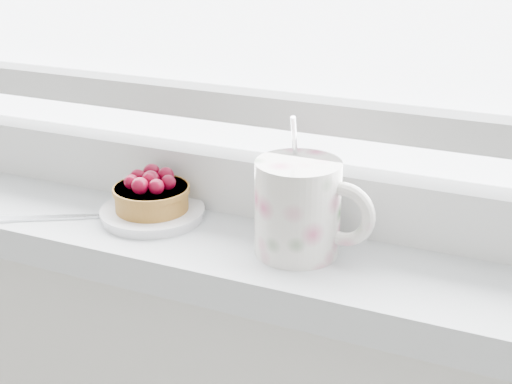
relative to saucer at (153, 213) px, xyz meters
The scene contains 4 objects.
saucer is the anchor object (origin of this frame).
raspberry_tart 0.03m from the saucer, 125.28° to the left, with size 0.09×0.09×0.05m.
floral_mug 0.20m from the saucer, ahead, with size 0.13×0.09×0.15m.
fork 0.10m from the saucer, 155.39° to the right, with size 0.17×0.10×0.00m.
Camera 1 is at (0.33, 1.24, 1.29)m, focal length 50.00 mm.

